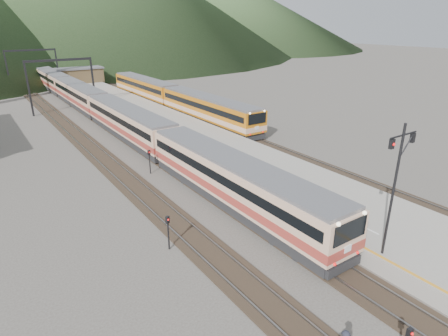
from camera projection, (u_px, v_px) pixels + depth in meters
ground at (418, 323)px, 17.41m from camera, size 400.00×400.00×0.00m
track_main at (118, 130)px, 48.06m from camera, size 2.60×200.00×0.23m
track_far at (78, 137)px, 45.42m from camera, size 2.60×200.00×0.23m
track_second at (195, 118)px, 54.14m from camera, size 2.60×200.00×0.23m
platform at (164, 124)px, 49.33m from camera, size 8.00×100.00×1.00m
gantry_near at (61, 75)px, 56.05m from camera, size 9.55×0.25×8.00m
gantry_far at (32, 62)px, 75.22m from camera, size 9.55×0.25×8.00m
station_shed at (80, 75)px, 79.25m from camera, size 9.40×4.40×3.10m
hill_c at (192, 1)px, 227.43m from camera, size 160.00×160.00×50.00m
main_train at (80, 94)px, 60.48m from camera, size 3.09×105.82×3.77m
second_train at (172, 97)px, 58.76m from camera, size 3.08×41.98×3.76m
signal_mast at (396, 178)px, 19.29m from camera, size 2.20×0.18×7.46m
short_signal_b at (149, 159)px, 33.99m from camera, size 0.24×0.20×2.27m
short_signal_c at (168, 228)px, 22.52m from camera, size 0.27×0.23×2.27m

